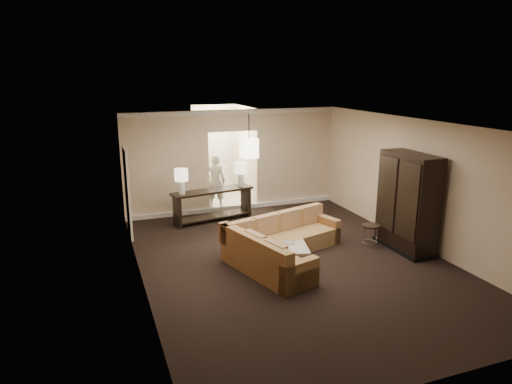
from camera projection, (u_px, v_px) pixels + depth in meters
name	position (u px, v px, depth m)	size (l,w,h in m)	color
ground	(293.00, 262.00, 9.34)	(8.00, 8.00, 0.00)	black
wall_back	(233.00, 161.00, 12.61)	(6.00, 0.04, 2.80)	beige
wall_front	(439.00, 280.00, 5.35)	(6.00, 0.04, 2.80)	beige
wall_left	(139.00, 212.00, 7.97)	(0.04, 8.00, 2.80)	beige
wall_right	(419.00, 184.00, 9.99)	(0.04, 8.00, 2.80)	beige
ceiling	(296.00, 125.00, 8.62)	(6.00, 8.00, 0.02)	silver
crown_molding	(233.00, 112.00, 12.22)	(6.00, 0.10, 0.12)	white
baseboard	(235.00, 207.00, 12.90)	(6.00, 0.10, 0.12)	white
side_door	(128.00, 193.00, 10.61)	(0.05, 0.90, 2.10)	white
foyer	(220.00, 156.00, 13.85)	(1.44, 2.02, 2.80)	silver
sectional_sofa	(281.00, 245.00, 9.40)	(2.83, 2.73, 0.81)	brown
coffee_table	(284.00, 254.00, 9.28)	(1.13, 1.13, 0.39)	beige
console_table	(213.00, 202.00, 11.83)	(2.21, 0.85, 0.83)	black
armoire	(407.00, 204.00, 9.78)	(0.63, 1.48, 2.12)	black
drink_table	(371.00, 231.00, 10.10)	(0.40, 0.40, 0.50)	black
table_lamp_left	(181.00, 177.00, 11.23)	(0.33, 0.33, 0.64)	silver
table_lamp_right	(241.00, 170.00, 12.04)	(0.33, 0.33, 0.64)	silver
pendant_light	(249.00, 148.00, 11.29)	(0.38, 0.38, 1.09)	black
person	(215.00, 179.00, 12.87)	(0.62, 0.41, 1.71)	beige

